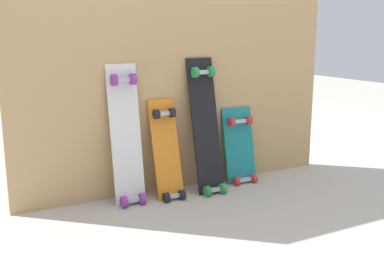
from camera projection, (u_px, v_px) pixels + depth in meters
ground_plane at (187, 189)px, 2.80m from camera, size 12.00×12.00×0.00m
plywood_wall_panel at (181, 61)px, 2.70m from camera, size 2.05×0.04×1.57m
skateboard_white at (126, 140)px, 2.53m from camera, size 0.17×0.20×0.85m
skateboard_orange at (167, 155)px, 2.63m from camera, size 0.16×0.23×0.64m
skateboard_black at (206, 131)px, 2.72m from camera, size 0.17×0.26×0.87m
skateboard_teal at (240, 150)px, 2.91m from camera, size 0.21×0.17×0.55m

